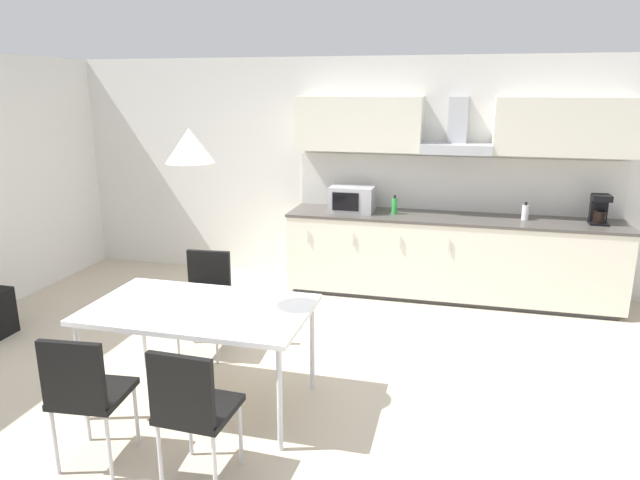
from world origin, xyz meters
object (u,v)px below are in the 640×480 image
Objects in this scene: microwave at (352,199)px; chair_far_left at (206,292)px; coffee_maker at (599,209)px; bottle_green at (394,206)px; chair_near_left at (84,388)px; chair_near_right at (191,404)px; dining_table at (200,313)px; pendant_lamp at (190,146)px; bottle_white at (525,212)px.

microwave reaches higher than chair_far_left.
coffee_maker is 0.34× the size of chair_far_left.
bottle_green is 3.79m from chair_near_left.
chair_near_left is (-0.89, -3.52, -0.51)m from microwave.
microwave reaches higher than chair_near_right.
dining_table is at bearing -138.53° from coffee_maker.
chair_near_right is at bearing -101.02° from bottle_green.
microwave reaches higher than dining_table.
pendant_lamp is at bearing -67.10° from chair_far_left.
chair_near_right is 1.61m from pendant_lamp.
dining_table is at bearing 112.35° from chair_near_right.
chair_near_right is at bearing -119.75° from bottle_white.
coffee_maker is at bearing 28.78° from chair_far_left.
bottle_white is 0.12× the size of dining_table.
bottle_green is at bearing 53.17° from chair_far_left.
coffee_maker is 4.11m from dining_table.
coffee_maker is 0.34× the size of chair_near_left.
chair_near_right is 1.00× the size of chair_near_left.
coffee_maker is at bearing 46.14° from chair_near_left.
bottle_white is 0.91× the size of bottle_green.
coffee_maker is 4.51m from chair_near_right.
pendant_lamp is (-0.56, -2.69, 0.83)m from microwave.
bottle_white is 3.34m from chair_far_left.
bottle_green is 3.60m from chair_near_right.
chair_near_right is (-0.68, -3.51, -0.45)m from bottle_green.
dining_table is (-2.37, -2.72, -0.27)m from bottle_white.
bottle_white is at bearing 48.87° from dining_table.
microwave is at bearing 75.76° from chair_near_left.
coffee_maker reaches higher than chair_near_right.
bottle_green is (-2.05, -0.04, -0.06)m from coffee_maker.
chair_far_left is at bearing -126.83° from bottle_green.
bottle_green is 0.65× the size of pendant_lamp.
dining_table is 4.81× the size of pendant_lamp.
pendant_lamp is at bearing -138.53° from coffee_maker.
chair_near_right and chair_near_left have the same top height.
chair_near_right is at bearing -67.65° from dining_table.
pendant_lamp is (0.00, -0.00, 1.16)m from dining_table.
chair_near_right is at bearing -93.45° from microwave.
pendant_lamp reaches higher than coffee_maker.
bottle_white is 0.22× the size of chair_near_right.
coffee_maker is 1.59× the size of bottle_white.
coffee_maker reaches higher than bottle_green.
microwave is at bearing 78.34° from dining_table.
bottle_white is at bearing 48.87° from pendant_lamp.
chair_near_left is (-1.37, -3.51, -0.45)m from bottle_green.
bottle_green is at bearing 69.01° from dining_table.
chair_far_left is 1.61m from pendant_lamp.
coffee_maker is 2.05m from bottle_green.
bottle_green reaches higher than bottle_white.
chair_near_left is at bearing -127.37° from bottle_white.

